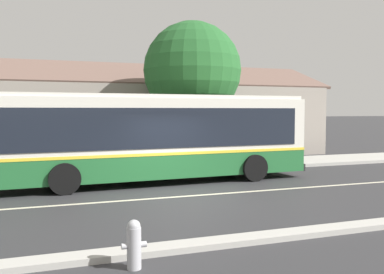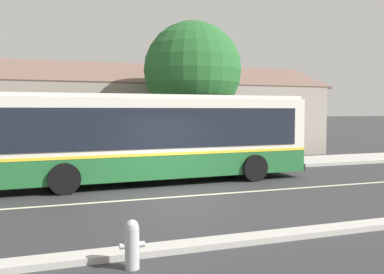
# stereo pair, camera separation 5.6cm
# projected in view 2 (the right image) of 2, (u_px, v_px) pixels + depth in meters

# --- Properties ---
(ground_plane) EXTENTS (300.00, 300.00, 0.00)m
(ground_plane) POSITION_uv_depth(u_px,v_px,m) (182.00, 197.00, 13.10)
(ground_plane) COLOR #2D2D30
(sidewalk_far) EXTENTS (60.00, 3.00, 0.15)m
(sidewalk_far) POSITION_uv_depth(u_px,v_px,m) (139.00, 169.00, 18.73)
(sidewalk_far) COLOR #ADAAA3
(sidewalk_far) RESTS_ON ground
(curb_near) EXTENTS (60.00, 0.50, 0.12)m
(curb_near) POSITION_uv_depth(u_px,v_px,m) (257.00, 238.00, 8.63)
(curb_near) COLOR #ADAAA3
(curb_near) RESTS_ON ground
(lane_divider_stripe) EXTENTS (60.00, 0.16, 0.01)m
(lane_divider_stripe) POSITION_uv_depth(u_px,v_px,m) (182.00, 196.00, 13.10)
(lane_divider_stripe) COLOR beige
(lane_divider_stripe) RESTS_ON ground
(community_building) EXTENTS (24.82, 8.53, 6.51)m
(community_building) POSITION_uv_depth(u_px,v_px,m) (113.00, 119.00, 25.53)
(community_building) COLOR gray
(community_building) RESTS_ON ground
(transit_bus) EXTENTS (11.83, 3.07, 3.19)m
(transit_bus) POSITION_uv_depth(u_px,v_px,m) (152.00, 136.00, 15.65)
(transit_bus) COLOR #236633
(transit_bus) RESTS_ON ground
(street_tree_primary) EXTENTS (4.63, 4.63, 6.85)m
(street_tree_primary) POSITION_uv_depth(u_px,v_px,m) (193.00, 71.00, 20.28)
(street_tree_primary) COLOR #4C3828
(street_tree_primary) RESTS_ON ground
(fire_hydrant) EXTENTS (0.42, 0.24, 0.83)m
(fire_hydrant) POSITION_uv_depth(u_px,v_px,m) (132.00, 244.00, 7.09)
(fire_hydrant) COLOR #B2B2B7
(fire_hydrant) RESTS_ON ground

